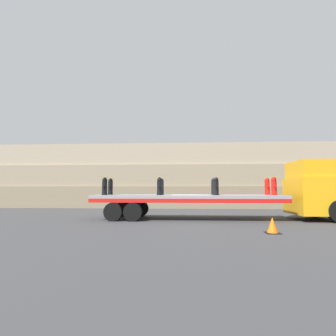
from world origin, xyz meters
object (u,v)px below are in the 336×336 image
flatbed_trailer (176,199)px  fire_hydrant_black_far_0 (110,187)px  fire_hydrant_black_far_2 (214,187)px  fire_hydrant_red_far_3 (267,187)px  fire_hydrant_black_near_2 (216,186)px  fire_hydrant_black_near_0 (105,186)px  fire_hydrant_black_near_1 (160,186)px  fire_hydrant_red_near_3 (274,186)px  fire_hydrant_black_far_1 (161,187)px  truck_cab (317,190)px  traffic_cone (272,225)px

flatbed_trailer → fire_hydrant_black_far_0: size_ratio=10.85×
fire_hydrant_black_far_0 → fire_hydrant_black_far_2: bearing=0.0°
flatbed_trailer → fire_hydrant_black_far_0: 3.83m
fire_hydrant_red_far_3 → fire_hydrant_black_near_2: bearing=-159.7°
flatbed_trailer → fire_hydrant_black_near_0: bearing=-171.8°
fire_hydrant_black_near_1 → fire_hydrant_red_near_3: (5.79, 0.00, 0.00)m
flatbed_trailer → fire_hydrant_red_far_3: bearing=6.2°
fire_hydrant_black_near_1 → fire_hydrant_black_near_2: (2.90, 0.00, 0.00)m
flatbed_trailer → fire_hydrant_black_near_1: fire_hydrant_black_near_1 is taller
fire_hydrant_black_near_0 → fire_hydrant_black_far_1: same height
fire_hydrant_black_far_2 → fire_hydrant_red_far_3: same height
truck_cab → fire_hydrant_black_far_2: (-5.26, 0.54, 0.20)m
fire_hydrant_black_far_0 → fire_hydrant_red_far_3: (8.69, 0.00, 0.00)m
fire_hydrant_black_near_1 → fire_hydrant_red_near_3: size_ratio=1.00×
fire_hydrant_red_far_3 → traffic_cone: 5.23m
fire_hydrant_black_near_2 → fire_hydrant_black_near_1: bearing=180.0°
fire_hydrant_black_far_1 → fire_hydrant_black_near_2: (2.90, -1.07, 0.00)m
fire_hydrant_black_far_2 → fire_hydrant_red_far_3: size_ratio=1.00×
fire_hydrant_black_near_0 → fire_hydrant_red_near_3: 8.69m
fire_hydrant_black_near_0 → fire_hydrant_black_far_0: bearing=90.0°
fire_hydrant_black_near_0 → fire_hydrant_black_far_2: 5.89m
fire_hydrant_red_far_3 → fire_hydrant_black_near_0: bearing=-173.0°
fire_hydrant_black_near_0 → fire_hydrant_red_near_3: size_ratio=1.00×
fire_hydrant_red_near_3 → fire_hydrant_red_far_3: (0.00, 1.07, 0.00)m
truck_cab → fire_hydrant_black_far_2: size_ratio=3.33×
fire_hydrant_black_near_2 → fire_hydrant_black_far_2: size_ratio=1.00×
fire_hydrant_black_near_0 → fire_hydrant_black_far_2: (5.79, 1.07, 0.00)m
fire_hydrant_black_near_2 → fire_hydrant_red_far_3: size_ratio=1.00×
fire_hydrant_black_far_0 → fire_hydrant_black_near_1: 3.09m
fire_hydrant_black_far_2 → fire_hydrant_red_far_3: (2.90, 0.00, 0.00)m
fire_hydrant_black_far_0 → fire_hydrant_red_far_3: bearing=0.0°
fire_hydrant_black_far_0 → fire_hydrant_red_near_3: same height
fire_hydrant_black_far_0 → fire_hydrant_black_far_1: bearing=0.0°
truck_cab → flatbed_trailer: truck_cab is taller
fire_hydrant_black_far_1 → fire_hydrant_black_near_2: 3.09m
fire_hydrant_red_near_3 → fire_hydrant_black_near_2: bearing=180.0°
fire_hydrant_black_far_1 → fire_hydrant_red_far_3: size_ratio=1.00×
fire_hydrant_black_far_1 → fire_hydrant_black_near_2: bearing=-20.3°
fire_hydrant_black_far_2 → fire_hydrant_red_far_3: bearing=0.0°
fire_hydrant_black_near_0 → fire_hydrant_black_far_2: bearing=10.5°
fire_hydrant_black_near_1 → fire_hydrant_black_far_1: same height
fire_hydrant_black_near_2 → fire_hydrant_red_far_3: same height
fire_hydrant_black_near_0 → fire_hydrant_black_near_1: (2.90, 0.00, 0.00)m
flatbed_trailer → fire_hydrant_black_near_1: 1.20m
fire_hydrant_black_far_0 → fire_hydrant_black_far_1: 2.90m
fire_hydrant_black_near_0 → fire_hydrant_black_far_0: size_ratio=1.00×
fire_hydrant_black_near_1 → fire_hydrant_red_far_3: 5.89m
fire_hydrant_red_near_3 → fire_hydrant_black_far_1: bearing=169.5°
fire_hydrant_black_far_2 → flatbed_trailer: bearing=-165.4°
fire_hydrant_black_near_1 → fire_hydrant_black_far_0: bearing=159.7°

